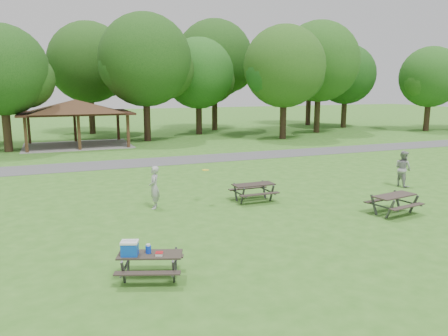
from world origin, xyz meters
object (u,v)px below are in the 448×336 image
at_px(picnic_table_middle, 254,188).
at_px(frisbee_thrower, 154,187).
at_px(picnic_table_near, 144,256).
at_px(frisbee_catcher, 403,169).

distance_m(picnic_table_middle, frisbee_thrower, 4.22).
xyz_separation_m(picnic_table_near, frisbee_thrower, (1.72, 6.38, 0.22)).
relative_size(picnic_table_middle, frisbee_catcher, 1.01).
bearing_deg(picnic_table_middle, picnic_table_near, -134.82).
height_order(picnic_table_near, frisbee_thrower, frisbee_thrower).
relative_size(frisbee_thrower, frisbee_catcher, 0.97).
relative_size(picnic_table_middle, frisbee_thrower, 1.04).
bearing_deg(picnic_table_near, picnic_table_middle, 45.18).
bearing_deg(picnic_table_near, frisbee_thrower, 74.94).
distance_m(picnic_table_near, frisbee_catcher, 14.98).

